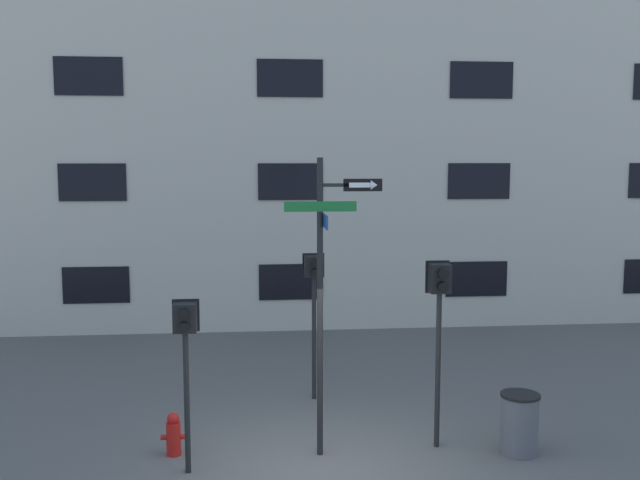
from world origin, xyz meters
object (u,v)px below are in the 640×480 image
at_px(street_sign_pole, 325,282).
at_px(fire_hydrant, 173,435).
at_px(pedestrian_signal_across, 314,285).
at_px(trash_bin, 519,423).
at_px(pedestrian_signal_left, 185,338).
at_px(pedestrian_signal_right, 439,303).

bearing_deg(street_sign_pole, fire_hydrant, 175.36).
relative_size(pedestrian_signal_across, trash_bin, 2.92).
bearing_deg(pedestrian_signal_left, fire_hydrant, 113.10).
xyz_separation_m(pedestrian_signal_left, pedestrian_signal_across, (2.01, 2.90, 0.18)).
distance_m(pedestrian_signal_right, pedestrian_signal_across, 2.88).
bearing_deg(fire_hydrant, pedestrian_signal_left, -66.90).
bearing_deg(trash_bin, pedestrian_signal_right, 163.26).
bearing_deg(fire_hydrant, pedestrian_signal_right, -0.95).
distance_m(pedestrian_signal_left, pedestrian_signal_across, 3.54).
xyz_separation_m(pedestrian_signal_left, trash_bin, (4.85, 0.21, -1.46)).
height_order(street_sign_pole, trash_bin, street_sign_pole).
relative_size(fire_hydrant, trash_bin, 0.71).
bearing_deg(pedestrian_signal_across, pedestrian_signal_left, -124.76).
height_order(pedestrian_signal_across, fire_hydrant, pedestrian_signal_across).
distance_m(street_sign_pole, trash_bin, 3.59).
distance_m(street_sign_pole, pedestrian_signal_across, 2.51).
bearing_deg(pedestrian_signal_right, pedestrian_signal_left, -171.38).
bearing_deg(street_sign_pole, trash_bin, -4.61).
distance_m(street_sign_pole, fire_hydrant, 3.20).
height_order(street_sign_pole, fire_hydrant, street_sign_pole).
xyz_separation_m(street_sign_pole, pedestrian_signal_right, (1.72, 0.12, -0.36)).
xyz_separation_m(fire_hydrant, trash_bin, (5.11, -0.41, 0.15)).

